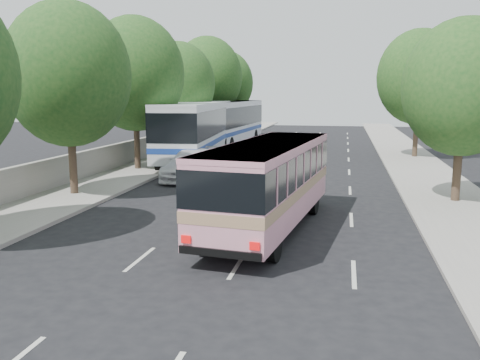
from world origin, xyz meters
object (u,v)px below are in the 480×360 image
(white_pickup, at_px, (192,164))
(tour_coach_front, at_px, (196,126))
(tour_coach_rear, at_px, (230,119))
(pink_taxi, at_px, (267,198))
(pink_bus, at_px, (269,176))

(white_pickup, bearing_deg, tour_coach_front, 105.53)
(white_pickup, relative_size, tour_coach_rear, 0.42)
(tour_coach_front, bearing_deg, tour_coach_rear, 85.13)
(pink_taxi, relative_size, tour_coach_rear, 0.34)
(pink_taxi, height_order, tour_coach_rear, tour_coach_rear)
(pink_bus, xyz_separation_m, pink_taxi, (-0.32, 1.72, -1.14))
(pink_taxi, distance_m, white_pickup, 9.79)
(pink_bus, bearing_deg, white_pickup, 127.64)
(pink_bus, bearing_deg, pink_taxi, 107.65)
(pink_taxi, bearing_deg, white_pickup, 131.54)
(pink_bus, distance_m, pink_taxi, 2.09)
(pink_bus, height_order, tour_coach_front, tour_coach_front)
(pink_bus, distance_m, white_pickup, 11.47)
(pink_bus, height_order, pink_taxi, pink_bus)
(white_pickup, relative_size, tour_coach_front, 0.40)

